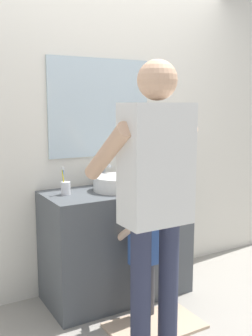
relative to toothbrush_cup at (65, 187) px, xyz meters
name	(u,v)px	position (x,y,z in m)	size (l,w,h in m)	color
ground_plane	(136,311)	(0.40, -0.34, -0.92)	(14.00, 14.00, 0.00)	#9E998E
back_wall	(98,125)	(0.40, 0.28, 0.43)	(4.40, 0.10, 2.70)	silver
vanity_cabinet	(117,243)	(0.40, -0.04, -0.49)	(1.12, 0.54, 0.87)	#4C5156
sink_basin	(118,183)	(0.40, -0.06, 0.00)	(0.38, 0.38, 0.11)	silver
faucet	(104,175)	(0.40, 0.17, 0.03)	(0.18, 0.14, 0.18)	#B7BABF
toothbrush_cup	(65,187)	(0.00, 0.00, 0.00)	(0.07, 0.07, 0.21)	silver
soap_bottle	(152,176)	(0.77, 0.02, 0.01)	(0.06, 0.06, 0.17)	gold
bath_mat	(155,326)	(0.40, -0.59, -0.91)	(0.64, 0.40, 0.02)	#CCAD8E
child_toddler	(144,247)	(0.40, -0.44, -0.39)	(0.27, 0.28, 0.89)	#47474C
adult_parent	(154,182)	(0.26, -0.77, 0.14)	(0.55, 0.58, 1.77)	#2D334C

